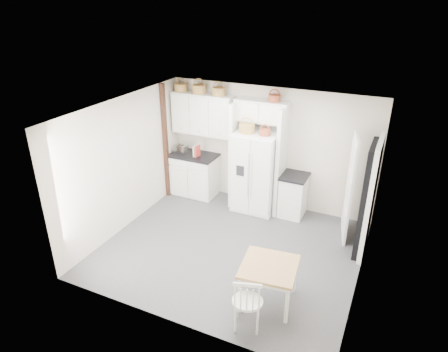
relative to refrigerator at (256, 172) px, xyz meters
The scene contains 28 objects.
floor 1.84m from the refrigerator, 84.71° to the right, with size 4.50×4.50×0.00m, color #4D4D4D.
ceiling 2.38m from the refrigerator, 84.71° to the right, with size 4.50×4.50×0.00m, color white.
wall_back 0.59m from the refrigerator, 68.41° to the left, with size 4.50×4.50×0.00m, color beige.
wall_left 2.69m from the refrigerator, 142.34° to the right, with size 4.00×4.00×0.00m, color beige.
wall_right 2.93m from the refrigerator, 34.03° to the right, with size 4.00×4.00×0.00m, color beige.
refrigerator is the anchor object (origin of this frame).
base_cab_left 1.58m from the refrigerator, behind, with size 1.01×0.64×0.94m, color white.
base_cab_right 0.93m from the refrigerator, ahead, with size 0.49×0.59×0.87m, color white.
dining_table 2.97m from the refrigerator, 65.27° to the right, with size 0.81×0.81×0.67m, color olive.
windsor_chair 3.46m from the refrigerator, 70.93° to the right, with size 0.43×0.39×0.89m, color white.
counter_left 1.54m from the refrigerator, behind, with size 1.05×0.68×0.04m, color black.
counter_right 0.82m from the refrigerator, ahead, with size 0.53×0.63×0.04m, color black.
toaster 1.83m from the refrigerator, behind, with size 0.29×0.17×0.20m, color silver.
cookbook_red 1.42m from the refrigerator, behind, with size 0.04×0.17×0.25m, color red.
cookbook_cream 1.46m from the refrigerator, behind, with size 0.04×0.16×0.25m, color beige.
basket_upper_a 2.46m from the refrigerator, behind, with size 0.29×0.29×0.16m, color olive.
basket_upper_b 2.14m from the refrigerator, behind, with size 0.30×0.30×0.18m, color olive.
basket_upper_c 1.85m from the refrigerator, 167.81° to the left, with size 0.29×0.29×0.17m, color olive.
basket_bridge_b 1.58m from the refrigerator, 40.22° to the left, with size 0.24×0.24×0.14m, color maroon.
basket_fridge_a 0.98m from the refrigerator, 153.07° to the right, with size 0.32×0.32×0.17m, color olive.
basket_fridge_b 0.95m from the refrigerator, 27.95° to the right, with size 0.23×0.23×0.12m, color maroon.
upper_cabinet 1.71m from the refrigerator, behind, with size 1.40×0.34×0.90m, color white.
bridge_cabinet 1.27m from the refrigerator, 90.00° to the left, with size 1.12×0.34×0.45m, color white.
fridge_panel_left 0.59m from the refrigerator, behind, with size 0.08×0.60×2.30m, color white.
fridge_panel_right 0.59m from the refrigerator, ahead, with size 0.08×0.60×2.30m, color white.
trim_post 2.11m from the refrigerator, behind, with size 0.09×0.09×2.60m, color black.
doorway_void 2.40m from the refrigerator, 15.05° to the right, with size 0.18×0.85×2.05m, color black.
door_slab 1.98m from the refrigerator, ahead, with size 0.80×0.04×2.05m, color white.
Camera 1 is at (2.48, -5.62, 4.33)m, focal length 32.00 mm.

